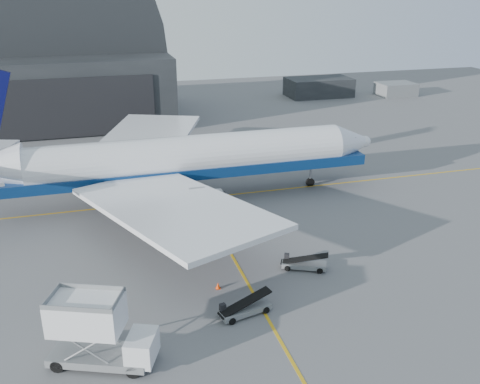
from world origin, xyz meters
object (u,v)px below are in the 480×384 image
object	(u,v)px
airliner	(173,160)
catering_truck	(97,332)
pushback_tug	(209,229)
belt_loader_b	(304,264)
belt_loader_a	(244,309)

from	to	relation	value
airliner	catering_truck	distance (m)	28.85
pushback_tug	belt_loader_b	xyz separation A→B (m)	(6.62, -8.88, -0.23)
pushback_tug	belt_loader_b	size ratio (longest dim) A/B	1.08
belt_loader_b	belt_loader_a	bearing A→B (deg)	-117.68
belt_loader_a	belt_loader_b	xyz separation A→B (m)	(7.04, 5.31, -0.02)
belt_loader_a	belt_loader_b	size ratio (longest dim) A/B	1.07
airliner	pushback_tug	size ratio (longest dim) A/B	11.20
catering_truck	belt_loader_b	bearing A→B (deg)	46.20
airliner	catering_truck	size ratio (longest dim) A/B	6.63
catering_truck	pushback_tug	size ratio (longest dim) A/B	1.69
airliner	catering_truck	bearing A→B (deg)	-109.43
airliner	pushback_tug	world-z (taller)	airliner
belt_loader_b	airliner	bearing A→B (deg)	138.79
airliner	pushback_tug	distance (m)	11.17
airliner	belt_loader_b	world-z (taller)	airliner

